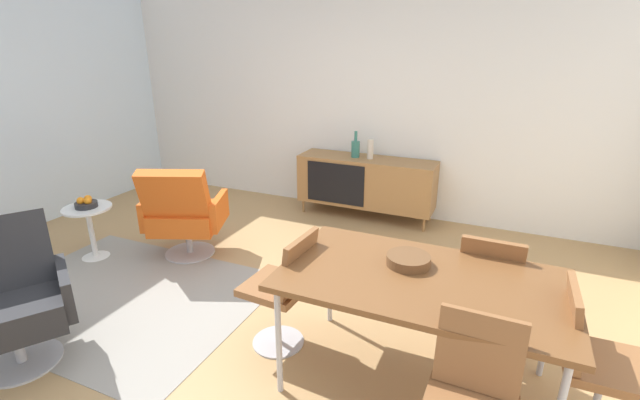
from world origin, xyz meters
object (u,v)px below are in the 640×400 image
object	(u,v)px
dining_table	(421,284)
side_table_round	(90,226)
dining_chair_back_right	(488,285)
fruit_bowl	(86,203)
wooden_bowl_on_table	(408,260)
dining_chair_far_end	(593,359)
dining_chair_near_window	(284,286)
lounge_chair_red	(183,212)
sideboard	(366,181)
vase_sculptural_dark	(355,148)
armchair_black_shell	(6,296)
vase_cobalt	(370,149)

from	to	relation	value
dining_table	side_table_round	distance (m)	3.28
dining_chair_back_right	fruit_bowl	distance (m)	3.58
wooden_bowl_on_table	dining_chair_back_right	xyz separation A→B (m)	(0.46, 0.44, -0.30)
dining_chair_far_end	dining_table	bearing A→B (deg)	179.93
dining_chair_near_window	lounge_chair_red	xyz separation A→B (m)	(-1.51, 0.80, -0.00)
dining_chair_far_end	side_table_round	xyz separation A→B (m)	(-4.11, 0.43, -0.15)
sideboard	side_table_round	world-z (taller)	sideboard
sideboard	lounge_chair_red	bearing A→B (deg)	-126.25
sideboard	dining_table	distance (m)	2.77
sideboard	fruit_bowl	distance (m)	2.94
dining_chair_back_right	vase_sculptural_dark	bearing A→B (deg)	129.91
armchair_black_shell	side_table_round	distance (m)	1.48
vase_sculptural_dark	armchair_black_shell	world-z (taller)	vase_sculptural_dark
fruit_bowl	dining_chair_near_window	bearing A→B (deg)	-10.52
vase_sculptural_dark	dining_table	size ratio (longest dim) A/B	0.19
dining_chair_far_end	lounge_chair_red	distance (m)	3.39
vase_sculptural_dark	fruit_bowl	xyz separation A→B (m)	(-1.94, -2.08, -0.26)
vase_sculptural_dark	lounge_chair_red	size ratio (longest dim) A/B	0.32
sideboard	dining_chair_near_window	bearing A→B (deg)	-84.15
vase_cobalt	dining_chair_back_right	xyz separation A→B (m)	(1.46, -1.95, -0.36)
lounge_chair_red	side_table_round	xyz separation A→B (m)	(-0.82, -0.37, -0.15)
vase_cobalt	wooden_bowl_on_table	distance (m)	2.60
vase_cobalt	sideboard	bearing A→B (deg)	-177.29
vase_sculptural_dark	dining_chair_far_end	bearing A→B (deg)	-49.14
armchair_black_shell	fruit_bowl	world-z (taller)	armchair_black_shell
dining_chair_near_window	armchair_black_shell	bearing A→B (deg)	-152.25
sideboard	dining_chair_back_right	xyz separation A→B (m)	(1.50, -1.95, 0.03)
lounge_chair_red	fruit_bowl	bearing A→B (deg)	-155.81
sideboard	lounge_chair_red	world-z (taller)	lounge_chair_red
vase_cobalt	dining_chair_far_end	distance (m)	3.23
fruit_bowl	armchair_black_shell	bearing A→B (deg)	-58.24
dining_chair_near_window	dining_chair_back_right	xyz separation A→B (m)	(1.24, 0.56, 0.00)
wooden_bowl_on_table	dining_chair_near_window	world-z (taller)	dining_chair_near_window
vase_cobalt	side_table_round	distance (m)	3.02
dining_chair_back_right	lounge_chair_red	bearing A→B (deg)	174.99
dining_table	dining_chair_back_right	bearing A→B (deg)	58.02
dining_chair_far_end	armchair_black_shell	bearing A→B (deg)	-166.14
fruit_bowl	dining_chair_far_end	bearing A→B (deg)	-5.98
dining_table	dining_chair_near_window	world-z (taller)	dining_chair_near_window
wooden_bowl_on_table	vase_cobalt	bearing A→B (deg)	112.63
wooden_bowl_on_table	fruit_bowl	xyz separation A→B (m)	(-3.12, 0.32, -0.21)
vase_cobalt	dining_table	bearing A→B (deg)	-66.23
vase_sculptural_dark	fruit_bowl	size ratio (longest dim) A/B	1.53
dining_chair_near_window	dining_table	bearing A→B (deg)	0.27
vase_cobalt	dining_chair_far_end	bearing A→B (deg)	-51.56
lounge_chair_red	dining_table	bearing A→B (deg)	-18.42
dining_chair_near_window	armchair_black_shell	size ratio (longest dim) A/B	0.90
sideboard	fruit_bowl	world-z (taller)	sideboard
lounge_chair_red	armchair_black_shell	bearing A→B (deg)	-91.67
wooden_bowl_on_table	fruit_bowl	bearing A→B (deg)	174.22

